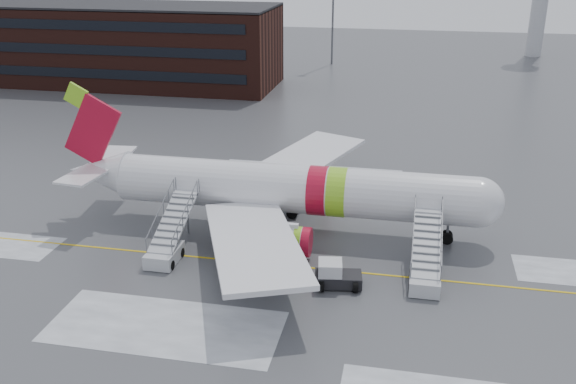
% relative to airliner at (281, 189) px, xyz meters
% --- Properties ---
extents(ground, '(260.00, 260.00, 0.00)m').
position_rel_airliner_xyz_m(ground, '(2.06, -5.11, -3.42)').
color(ground, '#494C4F').
rests_on(ground, ground).
extents(airliner, '(35.03, 32.97, 11.18)m').
position_rel_airliner_xyz_m(airliner, '(0.00, 0.00, 0.00)').
color(airliner, silver).
rests_on(airliner, ground).
extents(airstair_fwd, '(2.05, 7.70, 3.48)m').
position_rel_airliner_xyz_m(airstair_fwd, '(11.30, -6.54, -2.35)').
color(airstair_fwd, '#B2B5BA').
rests_on(airstair_fwd, ground).
extents(airstair_aft, '(2.05, 7.70, 3.48)m').
position_rel_airliner_xyz_m(airstair_aft, '(-7.04, -6.54, -2.35)').
color(airstair_aft, '#B7BABF').
rests_on(airstair_aft, ground).
extents(pushback_tug, '(3.34, 2.70, 1.78)m').
position_rel_airliner_xyz_m(pushback_tug, '(5.43, -8.22, -2.63)').
color(pushback_tug, black).
rests_on(pushback_tug, ground).
extents(terminal_building, '(62.00, 16.11, 12.30)m').
position_rel_airliner_xyz_m(terminal_building, '(-42.94, 49.87, 2.78)').
color(terminal_building, '#3F1E16').
rests_on(terminal_building, ground).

